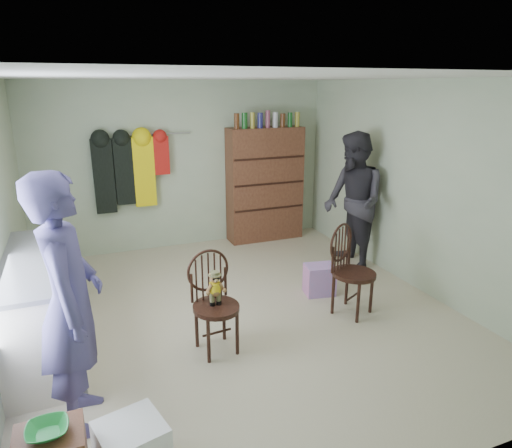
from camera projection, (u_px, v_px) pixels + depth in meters
name	position (u px, v px, depth m)	size (l,w,h in m)	color
ground_plane	(242.00, 313.00, 5.07)	(5.00, 5.00, 0.00)	beige
room_walls	(224.00, 165.00, 5.08)	(5.00, 5.00, 5.00)	#B8C5A5
counter	(45.00, 305.00, 4.23)	(0.64, 1.86, 0.94)	silver
bowl	(47.00, 430.00, 2.56)	(0.23, 0.23, 0.06)	green
chair_front	(214.00, 296.00, 4.24)	(0.47, 0.47, 0.97)	#3B1D14
chair_far	(349.00, 266.00, 4.95)	(0.60, 0.60, 1.00)	#3B1D14
striped_bag	(320.00, 280.00, 5.49)	(0.34, 0.27, 0.36)	pink
person_left	(70.00, 304.00, 3.20)	(0.70, 0.46, 1.91)	#4A437C
person_right	(353.00, 202.00, 6.09)	(0.90, 0.70, 1.86)	#2D2B33
dresser	(265.00, 184.00, 7.28)	(1.20, 0.39, 2.06)	brown
coat_rack	(129.00, 171.00, 6.52)	(1.42, 0.12, 1.09)	#99999E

